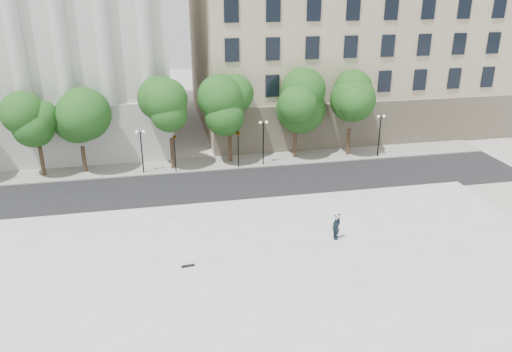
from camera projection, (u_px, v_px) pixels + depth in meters
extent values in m
plane|color=beige|center=(237.00, 316.00, 27.14)|extent=(160.00, 160.00, 0.00)
cube|color=white|center=(228.00, 281.00, 29.79)|extent=(44.00, 22.00, 0.45)
cube|color=black|center=(203.00, 188.00, 43.53)|extent=(60.00, 8.00, 0.02)
cube|color=#A19E95|center=(197.00, 164.00, 48.97)|extent=(60.00, 4.00, 0.12)
cube|color=#B3B3AE|center=(25.00, 23.00, 54.88)|extent=(30.00, 26.00, 25.00)
cube|color=#B5A88A|center=(342.00, 34.00, 62.46)|extent=(36.00, 26.00, 21.00)
cylinder|color=black|center=(175.00, 155.00, 46.41)|extent=(0.10, 0.10, 3.50)
imported|color=black|center=(174.00, 134.00, 45.65)|extent=(0.94, 1.55, 0.62)
cylinder|color=black|center=(238.00, 151.00, 47.52)|extent=(0.10, 0.10, 3.50)
imported|color=black|center=(238.00, 130.00, 46.73)|extent=(0.69, 1.87, 0.74)
imported|color=black|center=(336.00, 236.00, 34.05)|extent=(1.48, 2.01, 0.52)
cube|color=black|center=(188.00, 266.00, 30.91)|extent=(0.83, 0.29, 0.08)
cylinder|color=#382619|center=(42.00, 162.00, 45.70)|extent=(0.36, 0.36, 2.83)
sphere|color=#204E16|center=(35.00, 121.00, 44.27)|extent=(3.84, 3.84, 3.84)
cylinder|color=#382619|center=(84.00, 160.00, 46.60)|extent=(0.36, 0.36, 2.59)
sphere|color=#204E16|center=(79.00, 123.00, 45.30)|extent=(4.18, 4.18, 4.18)
cylinder|color=#382619|center=(172.00, 154.00, 47.39)|extent=(0.36, 0.36, 3.07)
sphere|color=#204E16|center=(170.00, 111.00, 45.85)|extent=(4.15, 4.15, 4.15)
cylinder|color=#382619|center=(230.00, 149.00, 49.16)|extent=(0.36, 0.36, 2.81)
sphere|color=#204E16|center=(229.00, 111.00, 47.75)|extent=(4.26, 4.26, 4.26)
cylinder|color=#382619|center=(295.00, 144.00, 50.39)|extent=(0.36, 0.36, 2.89)
sphere|color=#204E16|center=(296.00, 106.00, 48.94)|extent=(4.19, 4.19, 4.19)
cylinder|color=#382619|center=(348.00, 142.00, 51.12)|extent=(0.36, 0.36, 2.81)
sphere|color=#204E16|center=(351.00, 106.00, 49.72)|extent=(4.17, 4.17, 4.17)
cylinder|color=black|center=(142.00, 154.00, 46.04)|extent=(0.12, 0.12, 4.00)
cube|color=black|center=(140.00, 133.00, 45.30)|extent=(0.60, 0.06, 0.06)
sphere|color=white|center=(137.00, 132.00, 45.21)|extent=(0.28, 0.28, 0.28)
sphere|color=white|center=(143.00, 132.00, 45.32)|extent=(0.28, 0.28, 0.28)
cylinder|color=black|center=(263.00, 145.00, 48.11)|extent=(0.12, 0.12, 4.25)
cube|color=black|center=(263.00, 123.00, 47.33)|extent=(0.60, 0.06, 0.06)
sphere|color=white|center=(260.00, 123.00, 47.24)|extent=(0.28, 0.28, 0.28)
sphere|color=white|center=(267.00, 122.00, 47.35)|extent=(0.28, 0.28, 0.28)
cylinder|color=black|center=(379.00, 138.00, 50.34)|extent=(0.12, 0.12, 4.19)
cube|color=black|center=(381.00, 117.00, 49.57)|extent=(0.60, 0.06, 0.06)
sphere|color=white|center=(378.00, 117.00, 49.47)|extent=(0.28, 0.28, 0.28)
sphere|color=white|center=(384.00, 116.00, 49.58)|extent=(0.28, 0.28, 0.28)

